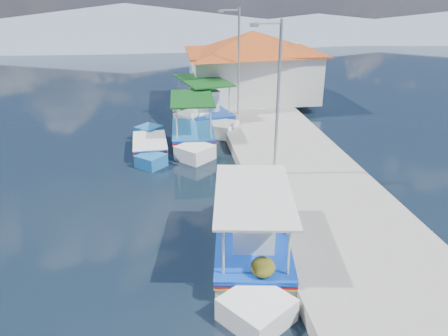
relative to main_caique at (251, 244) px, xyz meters
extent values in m
plane|color=black|center=(-2.67, 2.97, -0.47)|extent=(160.00, 160.00, 0.00)
cube|color=#9A9890|center=(3.23, 8.97, -0.22)|extent=(5.00, 44.00, 0.50)
cylinder|color=#A5A8AD|center=(1.13, -0.03, 0.18)|extent=(0.20, 0.20, 0.30)
cylinder|color=#A5A8AD|center=(1.13, 4.97, 0.18)|extent=(0.20, 0.20, 0.30)
cylinder|color=#A5A8AD|center=(1.13, 10.97, 0.18)|extent=(0.20, 0.20, 0.30)
cylinder|color=#A5A8AD|center=(1.13, 16.97, 0.18)|extent=(0.20, 0.20, 0.30)
cube|color=white|center=(0.01, -0.07, -0.26)|extent=(2.67, 4.36, 0.90)
cube|color=white|center=(-0.40, 2.60, -0.15)|extent=(2.09, 2.09, 0.99)
cube|color=white|center=(0.41, -2.67, -0.26)|extent=(2.03, 2.03, 0.85)
cube|color=#0D3CB3|center=(0.01, -0.07, 0.15)|extent=(2.75, 4.49, 0.06)
cube|color=#A50E26|center=(0.01, -0.07, 0.08)|extent=(2.75, 4.49, 0.05)
cube|color=yellow|center=(0.01, -0.07, 0.01)|extent=(2.75, 4.49, 0.04)
cube|color=#0D3CB3|center=(0.01, -0.07, 0.22)|extent=(2.76, 4.45, 0.05)
cube|color=brown|center=(0.01, -0.07, 0.19)|extent=(2.49, 4.25, 0.05)
cube|color=white|center=(0.05, -0.35, 0.71)|extent=(1.31, 1.38, 1.04)
cube|color=silver|center=(0.05, -0.35, 1.24)|extent=(1.43, 1.49, 0.06)
cylinder|color=beige|center=(-1.07, 1.50, 0.94)|extent=(0.07, 0.07, 1.51)
cylinder|color=beige|center=(0.57, 1.75, 0.94)|extent=(0.07, 0.07, 1.51)
cylinder|color=beige|center=(-0.55, -1.90, 0.94)|extent=(0.07, 0.07, 1.51)
cylinder|color=beige|center=(1.09, -1.65, 0.94)|extent=(0.07, 0.07, 1.51)
cube|color=silver|center=(0.01, -0.07, 1.70)|extent=(2.77, 4.37, 0.07)
ellipsoid|color=#484713|center=(-0.56, 1.17, 0.46)|extent=(0.72, 0.79, 0.54)
ellipsoid|color=#484713|center=(0.02, 1.74, 0.42)|extent=(0.60, 0.66, 0.45)
ellipsoid|color=#484713|center=(0.45, -1.72, 0.43)|extent=(0.64, 0.70, 0.48)
sphere|color=#D06606|center=(0.86, 0.63, 0.90)|extent=(0.38, 0.38, 0.38)
cube|color=white|center=(-1.00, 10.66, -0.25)|extent=(2.16, 3.85, 0.97)
cube|color=white|center=(-1.09, 13.20, -0.12)|extent=(2.07, 2.07, 1.07)
cube|color=white|center=(-0.92, 8.20, -0.25)|extent=(2.01, 2.01, 0.92)
cube|color=#0D3CB3|center=(-1.00, 10.66, 0.20)|extent=(2.22, 3.96, 0.06)
cube|color=#A50E26|center=(-1.00, 10.66, 0.12)|extent=(2.22, 3.96, 0.05)
cube|color=yellow|center=(-1.00, 10.66, 0.05)|extent=(2.22, 3.96, 0.04)
cube|color=#1B64A5|center=(-1.00, 10.66, 0.27)|extent=(2.24, 3.93, 0.05)
cube|color=brown|center=(-1.00, 10.66, 0.24)|extent=(1.99, 3.77, 0.05)
cylinder|color=beige|center=(-1.87, 12.22, 1.06)|extent=(0.07, 0.07, 1.63)
cylinder|color=beige|center=(-0.24, 12.28, 1.06)|extent=(0.07, 0.07, 1.63)
cylinder|color=beige|center=(-1.76, 9.05, 1.06)|extent=(0.07, 0.07, 1.63)
cylinder|color=beige|center=(-0.13, 9.10, 1.06)|extent=(0.07, 0.07, 1.63)
cube|color=#0E4615|center=(-1.00, 10.66, 1.87)|extent=(2.26, 3.85, 0.07)
cube|color=#1B64A5|center=(-3.20, 9.46, -0.28)|extent=(1.67, 2.98, 0.81)
cube|color=#1B64A5|center=(-3.11, 11.41, -0.18)|extent=(1.56, 1.56, 0.90)
cube|color=#1B64A5|center=(-3.29, 7.58, -0.28)|extent=(1.52, 1.52, 0.77)
cube|color=#0D3CB3|center=(-3.20, 9.46, 0.09)|extent=(1.73, 3.07, 0.05)
cube|color=#A50E26|center=(-3.20, 9.46, 0.03)|extent=(1.73, 3.07, 0.04)
cube|color=yellow|center=(-3.20, 9.46, -0.03)|extent=(1.73, 3.07, 0.03)
cube|color=white|center=(-3.20, 9.46, 0.15)|extent=(1.74, 3.04, 0.04)
cube|color=brown|center=(-3.20, 9.46, 0.13)|extent=(1.55, 2.92, 0.04)
cube|color=white|center=(-0.10, 14.34, -0.23)|extent=(3.25, 4.78, 1.03)
cube|color=white|center=(0.60, 17.16, -0.10)|extent=(2.24, 2.24, 1.14)
cube|color=white|center=(-0.78, 11.61, -0.23)|extent=(2.18, 2.18, 0.97)
cube|color=#0D3CB3|center=(-0.10, 14.34, 0.24)|extent=(3.35, 4.92, 0.06)
cube|color=#A50E26|center=(-0.10, 14.34, 0.16)|extent=(3.35, 4.92, 0.05)
cube|color=yellow|center=(-0.10, 14.34, 0.08)|extent=(3.35, 4.92, 0.04)
cube|color=#0D3CB3|center=(-0.10, 14.34, 0.32)|extent=(3.36, 4.88, 0.05)
cube|color=brown|center=(-0.10, 14.34, 0.29)|extent=(3.05, 4.65, 0.05)
cube|color=white|center=(-0.18, 14.03, 0.88)|extent=(1.55, 1.66, 1.19)
cube|color=silver|center=(-0.18, 14.03, 1.50)|extent=(1.69, 1.80, 0.06)
cylinder|color=beige|center=(-0.54, 16.34, 1.15)|extent=(0.08, 0.08, 1.73)
cylinder|color=beige|center=(1.22, 15.90, 1.15)|extent=(0.08, 0.08, 1.73)
cylinder|color=beige|center=(-1.42, 12.78, 1.15)|extent=(0.08, 0.08, 1.73)
cylinder|color=beige|center=(0.34, 12.35, 1.15)|extent=(0.08, 0.08, 1.73)
cube|color=#0E4615|center=(-0.10, 14.34, 2.02)|extent=(3.36, 4.80, 0.08)
cube|color=silver|center=(3.53, 17.97, 1.53)|extent=(8.00, 6.00, 3.00)
cube|color=#AB4417|center=(3.53, 17.97, 3.08)|extent=(8.64, 6.48, 0.10)
pyramid|color=#AB4417|center=(3.53, 17.97, 3.73)|extent=(10.49, 10.49, 1.40)
cube|color=brown|center=(-0.45, 16.97, 1.03)|extent=(0.06, 1.00, 2.00)
cube|color=#0D3CB3|center=(-0.45, 19.47, 1.63)|extent=(0.06, 1.20, 0.90)
cylinder|color=#A5A8AD|center=(1.93, 4.97, 3.03)|extent=(0.12, 0.12, 6.00)
cylinder|color=#A5A8AD|center=(1.43, 4.97, 5.88)|extent=(1.00, 0.08, 0.08)
cube|color=#A5A8AD|center=(0.93, 4.97, 5.83)|extent=(0.30, 0.14, 0.14)
cylinder|color=#A5A8AD|center=(1.93, 13.97, 3.03)|extent=(0.12, 0.12, 6.00)
cylinder|color=#A5A8AD|center=(1.43, 13.97, 5.88)|extent=(1.00, 0.08, 0.08)
cube|color=#A5A8AD|center=(0.93, 13.97, 5.83)|extent=(0.30, 0.14, 0.14)
cone|color=slate|center=(-7.67, 58.97, 1.98)|extent=(96.00, 96.00, 5.50)
cone|color=slate|center=(22.33, 58.97, 1.13)|extent=(76.80, 76.80, 3.80)
camera|label=1|loc=(-2.31, -10.84, 7.12)|focal=34.75mm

